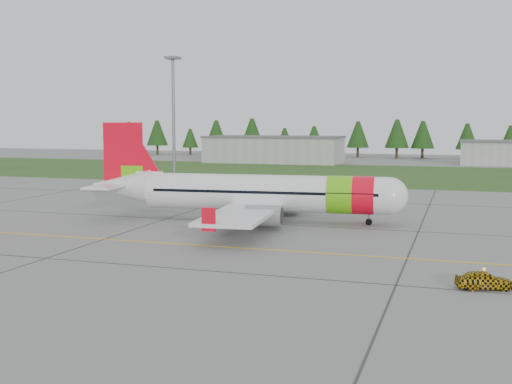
% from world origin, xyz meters
% --- Properties ---
extents(ground, '(320.00, 320.00, 0.00)m').
position_xyz_m(ground, '(0.00, 0.00, 0.00)').
color(ground, gray).
rests_on(ground, ground).
extents(aircraft, '(32.32, 29.90, 9.79)m').
position_xyz_m(aircraft, '(-5.69, 21.38, 2.82)').
color(aircraft, white).
rests_on(aircraft, ground).
extents(follow_me_car, '(1.44, 1.57, 3.26)m').
position_xyz_m(follow_me_car, '(15.03, 0.74, 1.63)').
color(follow_me_car, '#EAB80D').
rests_on(follow_me_car, ground).
extents(service_van, '(1.57, 1.49, 4.36)m').
position_xyz_m(service_van, '(-28.05, 56.08, 2.18)').
color(service_van, white).
rests_on(service_van, ground).
extents(grass_strip, '(320.00, 50.00, 0.03)m').
position_xyz_m(grass_strip, '(0.00, 82.00, 0.01)').
color(grass_strip, '#30561E').
rests_on(grass_strip, ground).
extents(taxi_guideline, '(120.00, 0.25, 0.02)m').
position_xyz_m(taxi_guideline, '(0.00, 8.00, 0.01)').
color(taxi_guideline, gold).
rests_on(taxi_guideline, ground).
extents(hangar_west, '(32.00, 14.00, 6.00)m').
position_xyz_m(hangar_west, '(-30.00, 110.00, 3.00)').
color(hangar_west, '#A8A8A3').
rests_on(hangar_west, ground).
extents(floodlight_mast, '(0.50, 0.50, 20.00)m').
position_xyz_m(floodlight_mast, '(-32.00, 58.00, 10.00)').
color(floodlight_mast, slate).
rests_on(floodlight_mast, ground).
extents(treeline, '(160.00, 8.00, 10.00)m').
position_xyz_m(treeline, '(0.00, 138.00, 5.00)').
color(treeline, '#1C3F14').
rests_on(treeline, ground).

